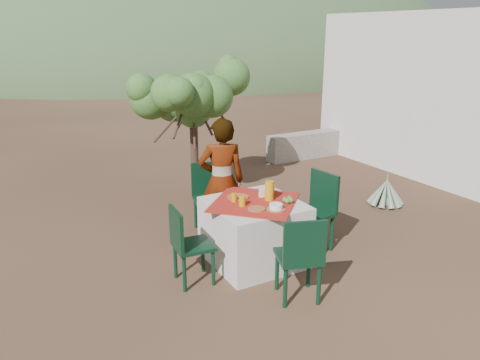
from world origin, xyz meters
name	(u,v)px	position (x,y,z in m)	size (l,w,h in m)	color
ground	(261,250)	(0.00, 0.00, 0.00)	(160.00, 160.00, 0.00)	#382319
table	(254,232)	(-0.23, -0.20, 0.38)	(1.30, 1.30, 0.76)	silver
chair_far	(209,194)	(-0.29, 0.92, 0.52)	(0.52, 0.52, 0.94)	black
chair_near	(301,255)	(-0.27, -1.19, 0.52)	(0.55, 0.55, 0.94)	black
chair_left	(187,242)	(-1.14, -0.30, 0.49)	(0.44, 0.44, 0.88)	black
chair_right	(317,207)	(0.64, -0.27, 0.55)	(0.52, 0.52, 0.99)	black
person	(222,181)	(-0.29, 0.52, 0.82)	(0.60, 0.39, 1.64)	#8C6651
shrub_tree	(195,103)	(0.12, 2.26, 1.57)	(1.69, 1.66, 1.99)	#4D3326
agave	(386,192)	(2.58, 0.42, 0.20)	(0.58, 0.56, 0.61)	gray
guesthouse	(449,90)	(5.60, 1.80, 1.50)	(3.20, 4.20, 3.00)	silver
stone_wall	(320,143)	(3.60, 3.40, 0.28)	(2.60, 0.35, 0.55)	gray
hill_near_right	(165,61)	(12.00, 36.00, 0.00)	(48.00, 48.00, 20.00)	#38552F
hill_far_right	(260,53)	(28.00, 46.00, 0.00)	(36.00, 36.00, 14.00)	gray
plate_far	(238,197)	(-0.33, 0.01, 0.77)	(0.26, 0.26, 0.01)	brown
plate_near	(257,209)	(-0.33, -0.43, 0.77)	(0.20, 0.20, 0.01)	brown
glass_far	(234,198)	(-0.44, -0.08, 0.81)	(0.06, 0.06, 0.10)	orange
glass_near	(242,201)	(-0.42, -0.25, 0.82)	(0.07, 0.07, 0.12)	orange
juice_pitcher	(269,191)	(-0.05, -0.23, 0.88)	(0.10, 0.10, 0.23)	orange
bowl_plate	(276,209)	(-0.15, -0.54, 0.77)	(0.22, 0.22, 0.01)	brown
white_bowl	(276,206)	(-0.15, -0.54, 0.80)	(0.15, 0.15, 0.06)	white
jar_left	(272,189)	(0.12, -0.05, 0.81)	(0.06, 0.06, 0.10)	orange
jar_right	(268,188)	(0.09, 0.01, 0.81)	(0.06, 0.06, 0.10)	orange
napkin_holder	(262,193)	(-0.06, -0.11, 0.81)	(0.07, 0.04, 0.10)	white
fruit_cluster	(288,200)	(0.10, -0.42, 0.80)	(0.13, 0.12, 0.07)	#4D802E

